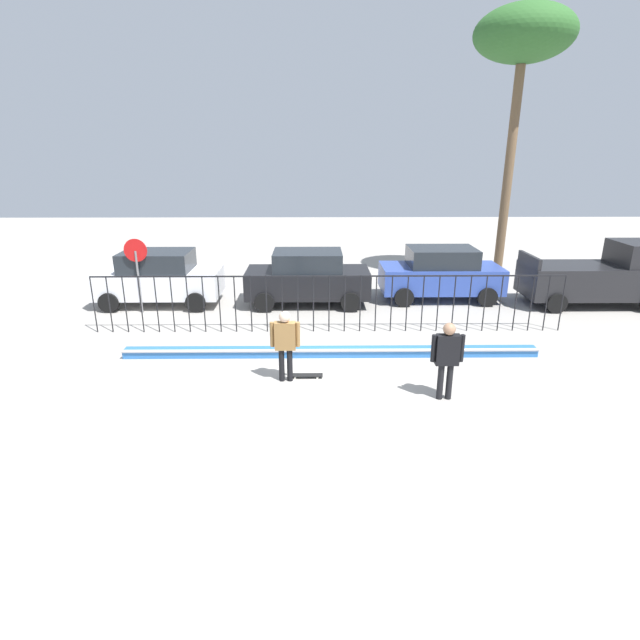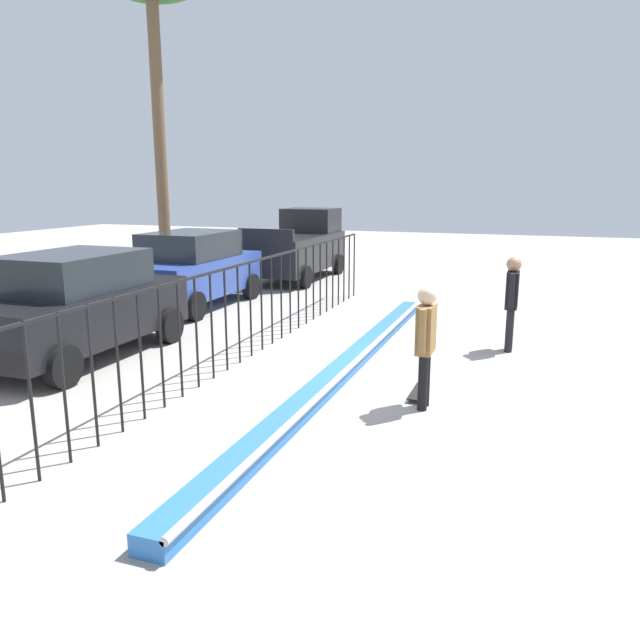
# 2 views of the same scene
# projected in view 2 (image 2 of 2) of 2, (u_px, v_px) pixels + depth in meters

# --- Properties ---
(ground_plane) EXTENTS (60.00, 60.00, 0.00)m
(ground_plane) POSITION_uv_depth(u_px,v_px,m) (406.00, 380.00, 9.84)
(ground_plane) COLOR #9E9991
(bowl_coping_ledge) EXTENTS (11.00, 0.40, 0.27)m
(bowl_coping_ledge) POSITION_uv_depth(u_px,v_px,m) (345.00, 367.00, 10.15)
(bowl_coping_ledge) COLOR #2D6BB7
(bowl_coping_ledge) RESTS_ON ground
(perimeter_fence) EXTENTS (14.04, 0.04, 1.74)m
(perimeter_fence) POSITION_uv_depth(u_px,v_px,m) (238.00, 303.00, 10.58)
(perimeter_fence) COLOR black
(perimeter_fence) RESTS_ON ground
(skateboarder) EXTENTS (0.70, 0.26, 1.73)m
(skateboarder) POSITION_uv_depth(u_px,v_px,m) (426.00, 336.00, 8.43)
(skateboarder) COLOR black
(skateboarder) RESTS_ON ground
(skateboard) EXTENTS (0.80, 0.20, 0.07)m
(skateboard) POSITION_uv_depth(u_px,v_px,m) (418.00, 392.00, 9.14)
(skateboard) COLOR black
(skateboard) RESTS_ON ground
(camera_operator) EXTENTS (0.72, 0.27, 1.77)m
(camera_operator) POSITION_uv_depth(u_px,v_px,m) (512.00, 295.00, 11.37)
(camera_operator) COLOR black
(camera_operator) RESTS_ON ground
(parked_car_black) EXTENTS (4.30, 2.12, 1.90)m
(parked_car_black) POSITION_uv_depth(u_px,v_px,m) (76.00, 305.00, 10.94)
(parked_car_black) COLOR black
(parked_car_black) RESTS_ON ground
(parked_car_blue) EXTENTS (4.30, 2.12, 1.90)m
(parked_car_blue) POSITION_uv_depth(u_px,v_px,m) (191.00, 269.00, 15.56)
(parked_car_blue) COLOR #2D479E
(parked_car_blue) RESTS_ON ground
(pickup_truck) EXTENTS (4.70, 2.12, 2.24)m
(pickup_truck) POSITION_uv_depth(u_px,v_px,m) (298.00, 247.00, 20.23)
(pickup_truck) COLOR black
(pickup_truck) RESTS_ON ground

